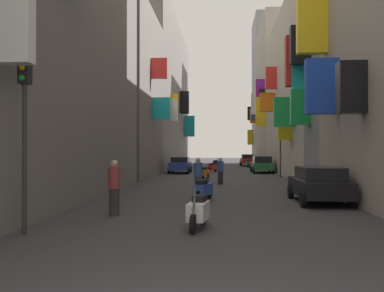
{
  "coord_description": "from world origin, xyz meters",
  "views": [
    {
      "loc": [
        0.2,
        -2.93,
        2.05
      ],
      "look_at": [
        -2.42,
        32.55,
        2.41
      ],
      "focal_mm": 37.15,
      "sensor_mm": 36.0,
      "label": 1
    }
  ],
  "objects_px": {
    "parked_car_black": "(319,184)",
    "scooter_white": "(198,211)",
    "parked_car_green": "(262,164)",
    "scooter_black": "(216,163)",
    "parked_car_blue": "(180,165)",
    "pedestrian_near_right": "(198,176)",
    "parked_car_red": "(247,160)",
    "pedestrian_crossing": "(220,171)",
    "scooter_red": "(212,167)",
    "traffic_light_near_corner": "(280,138)",
    "traffic_light_far_corner": "(24,111)",
    "scooter_orange": "(205,173)",
    "scooter_green": "(248,163)",
    "pedestrian_near_left": "(114,188)",
    "scooter_blue": "(203,190)"
  },
  "relations": [
    {
      "from": "parked_car_blue",
      "to": "pedestrian_near_left",
      "type": "height_order",
      "value": "pedestrian_near_left"
    },
    {
      "from": "scooter_red",
      "to": "pedestrian_near_right",
      "type": "bearing_deg",
      "value": -90.77
    },
    {
      "from": "parked_car_black",
      "to": "pedestrian_near_right",
      "type": "height_order",
      "value": "pedestrian_near_right"
    },
    {
      "from": "parked_car_green",
      "to": "traffic_light_near_corner",
      "type": "distance_m",
      "value": 6.59
    },
    {
      "from": "scooter_white",
      "to": "scooter_blue",
      "type": "bearing_deg",
      "value": 91.28
    },
    {
      "from": "traffic_light_near_corner",
      "to": "scooter_white",
      "type": "bearing_deg",
      "value": -104.29
    },
    {
      "from": "scooter_green",
      "to": "pedestrian_crossing",
      "type": "relative_size",
      "value": 1.25
    },
    {
      "from": "parked_car_green",
      "to": "scooter_black",
      "type": "relative_size",
      "value": 2.2
    },
    {
      "from": "parked_car_blue",
      "to": "parked_car_red",
      "type": "bearing_deg",
      "value": 67.43
    },
    {
      "from": "scooter_orange",
      "to": "traffic_light_near_corner",
      "type": "height_order",
      "value": "traffic_light_near_corner"
    },
    {
      "from": "scooter_green",
      "to": "scooter_red",
      "type": "distance_m",
      "value": 11.98
    },
    {
      "from": "parked_car_green",
      "to": "parked_car_blue",
      "type": "bearing_deg",
      "value": -172.74
    },
    {
      "from": "scooter_red",
      "to": "scooter_orange",
      "type": "bearing_deg",
      "value": -91.95
    },
    {
      "from": "scooter_orange",
      "to": "pedestrian_near_left",
      "type": "xyz_separation_m",
      "value": [
        -2.25,
        -15.28,
        0.41
      ]
    },
    {
      "from": "pedestrian_crossing",
      "to": "scooter_red",
      "type": "bearing_deg",
      "value": 93.5
    },
    {
      "from": "parked_car_blue",
      "to": "scooter_red",
      "type": "bearing_deg",
      "value": 20.39
    },
    {
      "from": "parked_car_green",
      "to": "scooter_white",
      "type": "distance_m",
      "value": 26.11
    },
    {
      "from": "traffic_light_far_corner",
      "to": "pedestrian_crossing",
      "type": "bearing_deg",
      "value": 72.01
    },
    {
      "from": "scooter_white",
      "to": "pedestrian_near_left",
      "type": "xyz_separation_m",
      "value": [
        -2.76,
        1.92,
        0.41
      ]
    },
    {
      "from": "parked_car_black",
      "to": "traffic_light_far_corner",
      "type": "height_order",
      "value": "traffic_light_far_corner"
    },
    {
      "from": "scooter_orange",
      "to": "pedestrian_near_left",
      "type": "height_order",
      "value": "pedestrian_near_left"
    },
    {
      "from": "parked_car_green",
      "to": "pedestrian_near_right",
      "type": "distance_m",
      "value": 18.7
    },
    {
      "from": "parked_car_blue",
      "to": "pedestrian_crossing",
      "type": "height_order",
      "value": "pedestrian_crossing"
    },
    {
      "from": "parked_car_blue",
      "to": "parked_car_black",
      "type": "bearing_deg",
      "value": -69.12
    },
    {
      "from": "parked_car_blue",
      "to": "scooter_black",
      "type": "relative_size",
      "value": 2.12
    },
    {
      "from": "scooter_red",
      "to": "scooter_white",
      "type": "distance_m",
      "value": 25.89
    },
    {
      "from": "parked_car_green",
      "to": "scooter_black",
      "type": "xyz_separation_m",
      "value": [
        -4.26,
        11.16,
        -0.31
      ]
    },
    {
      "from": "scooter_green",
      "to": "traffic_light_near_corner",
      "type": "bearing_deg",
      "value": -85.98
    },
    {
      "from": "scooter_orange",
      "to": "scooter_red",
      "type": "bearing_deg",
      "value": 88.05
    },
    {
      "from": "parked_car_black",
      "to": "parked_car_red",
      "type": "distance_m",
      "value": 36.41
    },
    {
      "from": "parked_car_black",
      "to": "scooter_white",
      "type": "relative_size",
      "value": 2.17
    },
    {
      "from": "scooter_orange",
      "to": "pedestrian_near_right",
      "type": "height_order",
      "value": "pedestrian_near_right"
    },
    {
      "from": "pedestrian_near_right",
      "to": "scooter_red",
      "type": "bearing_deg",
      "value": 89.23
    },
    {
      "from": "scooter_red",
      "to": "traffic_light_near_corner",
      "type": "relative_size",
      "value": 0.42
    },
    {
      "from": "scooter_green",
      "to": "pedestrian_crossing",
      "type": "bearing_deg",
      "value": -97.7
    },
    {
      "from": "scooter_green",
      "to": "traffic_light_far_corner",
      "type": "distance_m",
      "value": 39.15
    },
    {
      "from": "scooter_red",
      "to": "parked_car_black",
      "type": "bearing_deg",
      "value": -77.42
    },
    {
      "from": "parked_car_red",
      "to": "parked_car_black",
      "type": "bearing_deg",
      "value": -89.38
    },
    {
      "from": "parked_car_blue",
      "to": "pedestrian_crossing",
      "type": "bearing_deg",
      "value": -72.37
    },
    {
      "from": "parked_car_blue",
      "to": "pedestrian_near_right",
      "type": "bearing_deg",
      "value": -81.39
    },
    {
      "from": "scooter_orange",
      "to": "pedestrian_near_left",
      "type": "relative_size",
      "value": 1.03
    },
    {
      "from": "pedestrian_near_right",
      "to": "scooter_blue",
      "type": "bearing_deg",
      "value": -80.89
    },
    {
      "from": "scooter_white",
      "to": "pedestrian_crossing",
      "type": "xyz_separation_m",
      "value": [
        0.55,
        13.48,
        0.33
      ]
    },
    {
      "from": "parked_car_green",
      "to": "traffic_light_near_corner",
      "type": "bearing_deg",
      "value": -83.06
    },
    {
      "from": "scooter_blue",
      "to": "traffic_light_far_corner",
      "type": "height_order",
      "value": "traffic_light_far_corner"
    },
    {
      "from": "traffic_light_near_corner",
      "to": "traffic_light_far_corner",
      "type": "bearing_deg",
      "value": -113.94
    },
    {
      "from": "pedestrian_crossing",
      "to": "pedestrian_near_right",
      "type": "bearing_deg",
      "value": -99.78
    },
    {
      "from": "parked_car_red",
      "to": "pedestrian_near_right",
      "type": "distance_m",
      "value": 34.39
    },
    {
      "from": "pedestrian_near_right",
      "to": "scooter_white",
      "type": "bearing_deg",
      "value": -86.57
    },
    {
      "from": "scooter_white",
      "to": "pedestrian_near_right",
      "type": "distance_m",
      "value": 7.68
    }
  ]
}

